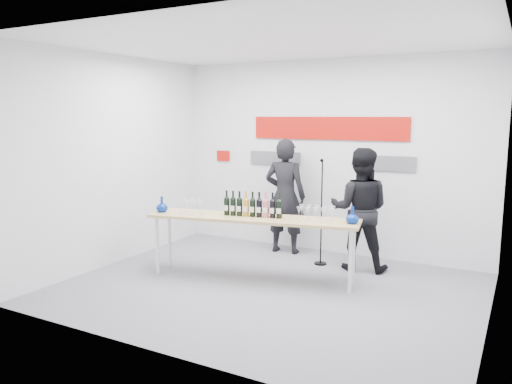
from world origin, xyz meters
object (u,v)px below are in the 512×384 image
Objects in this scene: tasting_table at (252,222)px; presenter_right at (360,209)px; mic_stand at (321,233)px; presenter_left at (285,196)px.

presenter_right is (1.11, 1.07, 0.08)m from tasting_table.
presenter_left is at bearing 162.01° from mic_stand.
tasting_table is at bearing -111.05° from mic_stand.
tasting_table is 1.84× the size of mic_stand.
tasting_table is 1.21m from mic_stand.
presenter_left is at bearing 85.72° from tasting_table.
presenter_left reaches higher than mic_stand.
mic_stand is (0.74, -0.36, -0.43)m from presenter_left.
tasting_table is 1.66× the size of presenter_right.
mic_stand is (0.56, 1.03, -0.30)m from tasting_table.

